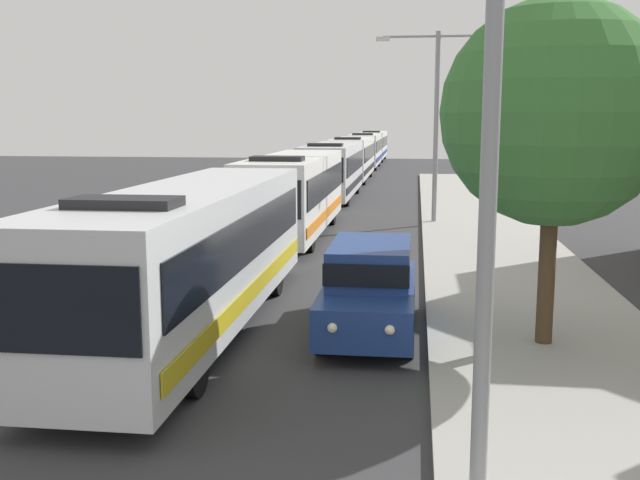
{
  "coord_description": "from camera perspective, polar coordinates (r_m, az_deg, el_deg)",
  "views": [
    {
      "loc": [
        3.3,
        -4.1,
        4.45
      ],
      "look_at": [
        1.05,
        13.35,
        1.56
      ],
      "focal_mm": 41.68,
      "sensor_mm": 36.0,
      "label": 1
    }
  ],
  "objects": [
    {
      "name": "bus_middle",
      "position": [
        41.51,
        0.98,
        5.5
      ],
      "size": [
        2.58,
        11.35,
        3.21
      ],
      "color": "silver",
      "rests_on": "ground_plane"
    },
    {
      "name": "bus_rear",
      "position": [
        67.72,
        3.48,
        6.96
      ],
      "size": [
        2.58,
        10.53,
        3.21
      ],
      "color": "silver",
      "rests_on": "ground_plane"
    },
    {
      "name": "bus_lead",
      "position": [
        15.77,
        -9.72,
        -0.9
      ],
      "size": [
        2.58,
        12.06,
        3.21
      ],
      "color": "silver",
      "rests_on": "ground_plane"
    },
    {
      "name": "streetlamp_near",
      "position": [
        8.42,
        13.22,
        14.88
      ],
      "size": [
        6.03,
        0.28,
        8.41
      ],
      "color": "gray",
      "rests_on": "sidewalk"
    },
    {
      "name": "bus_fourth_in_line",
      "position": [
        54.16,
        2.49,
        6.38
      ],
      "size": [
        2.58,
        12.13,
        3.21
      ],
      "color": "silver",
      "rests_on": "ground_plane"
    },
    {
      "name": "bus_second_in_line",
      "position": [
        28.36,
        -2.02,
        3.72
      ],
      "size": [
        2.58,
        11.29,
        3.21
      ],
      "color": "silver",
      "rests_on": "ground_plane"
    },
    {
      "name": "streetlamp_mid",
      "position": [
        31.58,
        8.94,
        10.05
      ],
      "size": [
        5.06,
        0.28,
        7.82
      ],
      "color": "gray",
      "rests_on": "sidewalk"
    },
    {
      "name": "roadside_tree",
      "position": [
        14.59,
        17.58,
        9.24
      ],
      "size": [
        4.23,
        4.23,
        6.52
      ],
      "color": "#4C3823",
      "rests_on": "sidewalk"
    },
    {
      "name": "white_suv",
      "position": [
        15.53,
        3.86,
        -3.42
      ],
      "size": [
        1.86,
        5.02,
        1.9
      ],
      "color": "navy",
      "rests_on": "ground_plane"
    },
    {
      "name": "bus_tail_end",
      "position": [
        80.4,
        4.1,
        7.32
      ],
      "size": [
        2.58,
        11.71,
        3.21
      ],
      "color": "silver",
      "rests_on": "ground_plane"
    }
  ]
}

